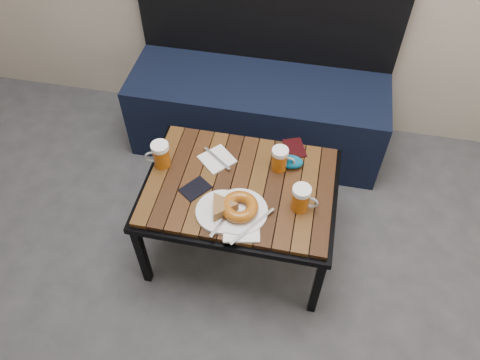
% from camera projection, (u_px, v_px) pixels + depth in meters
% --- Properties ---
extents(bench, '(1.40, 0.50, 0.95)m').
position_uv_depth(bench, '(258.00, 104.00, 2.64)').
color(bench, black).
rests_on(bench, ground).
extents(cafe_table, '(0.84, 0.62, 0.47)m').
position_uv_depth(cafe_table, '(240.00, 191.00, 2.05)').
color(cafe_table, black).
rests_on(cafe_table, ground).
extents(beer_mug_left, '(0.12, 0.09, 0.12)m').
position_uv_depth(beer_mug_left, '(161.00, 155.00, 2.04)').
color(beer_mug_left, '#A14C0C').
rests_on(beer_mug_left, cafe_table).
extents(beer_mug_centre, '(0.11, 0.07, 0.12)m').
position_uv_depth(beer_mug_centre, '(280.00, 159.00, 2.03)').
color(beer_mug_centre, '#A14C0C').
rests_on(beer_mug_centre, cafe_table).
extents(beer_mug_right, '(0.11, 0.08, 0.12)m').
position_uv_depth(beer_mug_right, '(301.00, 198.00, 1.88)').
color(beer_mug_right, '#A14C0C').
rests_on(beer_mug_right, cafe_table).
extents(plate_pie, '(0.22, 0.22, 0.06)m').
position_uv_depth(plate_pie, '(222.00, 209.00, 1.90)').
color(plate_pie, white).
rests_on(plate_pie, cafe_table).
extents(plate_bagel, '(0.26, 0.29, 0.06)m').
position_uv_depth(plate_bagel, '(240.00, 209.00, 1.89)').
color(plate_bagel, white).
rests_on(plate_bagel, cafe_table).
extents(napkin_left, '(0.19, 0.19, 0.01)m').
position_uv_depth(napkin_left, '(217.00, 159.00, 2.10)').
color(napkin_left, white).
rests_on(napkin_left, cafe_table).
extents(napkin_right, '(0.17, 0.15, 0.01)m').
position_uv_depth(napkin_right, '(241.00, 229.00, 1.86)').
color(napkin_right, white).
rests_on(napkin_right, cafe_table).
extents(passport_navy, '(0.14, 0.15, 0.01)m').
position_uv_depth(passport_navy, '(195.00, 189.00, 1.99)').
color(passport_navy, black).
rests_on(passport_navy, cafe_table).
extents(passport_burgundy, '(0.13, 0.15, 0.01)m').
position_uv_depth(passport_burgundy, '(294.00, 148.00, 2.14)').
color(passport_burgundy, black).
rests_on(passport_burgundy, cafe_table).
extents(knit_pouch, '(0.12, 0.08, 0.05)m').
position_uv_depth(knit_pouch, '(290.00, 162.00, 2.06)').
color(knit_pouch, navy).
rests_on(knit_pouch, cafe_table).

